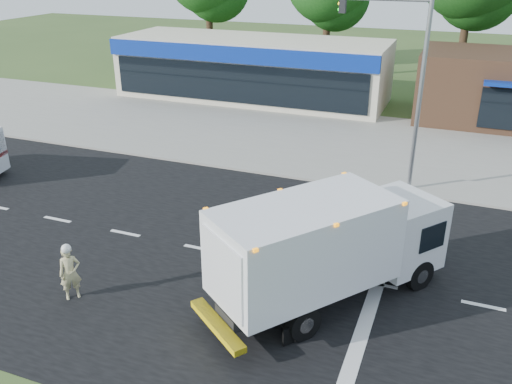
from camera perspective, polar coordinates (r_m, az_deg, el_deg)
ground at (r=17.61m, az=2.96°, el=-7.75°), size 120.00×120.00×0.00m
road_asphalt at (r=17.61m, az=2.96°, el=-7.74°), size 60.00×14.00×0.02m
sidewalk at (r=24.70m, az=9.02°, el=1.84°), size 60.00×2.40×0.12m
parking_apron at (r=30.08m, az=11.50°, el=5.63°), size 60.00×9.00×0.02m
lane_markings at (r=16.20m, az=6.02°, el=-10.93°), size 55.20×7.00×0.01m
ems_box_truck at (r=15.11m, az=7.59°, el=-5.43°), size 6.26×7.26×3.27m
emergency_worker at (r=16.53m, az=-19.00°, el=-7.95°), size 0.70×0.71×1.77m
retail_strip_mall at (r=37.49m, az=-0.43°, el=12.89°), size 18.00×6.20×4.00m
brown_storefront at (r=35.08m, az=25.09°, el=9.86°), size 10.00×6.70×4.00m
traffic_signal_pole at (r=22.39m, az=15.48°, el=12.01°), size 3.51×0.25×8.00m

